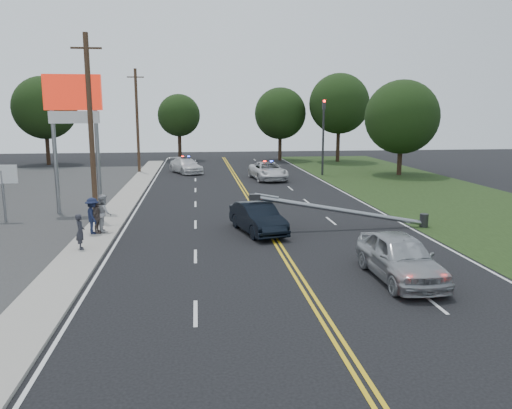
{
  "coord_description": "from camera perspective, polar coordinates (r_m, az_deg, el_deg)",
  "views": [
    {
      "loc": [
        -3.57,
        -16.07,
        5.87
      ],
      "look_at": [
        -0.89,
        6.32,
        1.7
      ],
      "focal_mm": 35.0,
      "sensor_mm": 36.0,
      "label": 1
    }
  ],
  "objects": [
    {
      "name": "utility_pole_mid",
      "position": [
        28.64,
        -18.35,
        8.38
      ],
      "size": [
        1.6,
        0.28,
        10.0
      ],
      "color": "#382619",
      "rests_on": "ground"
    },
    {
      "name": "centerline_yellow",
      "position": [
        26.96,
        0.95,
        -2.08
      ],
      "size": [
        0.36,
        80.0,
        0.0
      ],
      "primitive_type": "cube",
      "color": "gold",
      "rests_on": "ground"
    },
    {
      "name": "bystander_a",
      "position": [
        22.49,
        -19.45,
        -2.94
      ],
      "size": [
        0.52,
        0.64,
        1.53
      ],
      "primitive_type": "imported",
      "rotation": [
        0.0,
        0.0,
        1.89
      ],
      "color": "#292A31",
      "rests_on": "sidewalk"
    },
    {
      "name": "crashed_sedan",
      "position": [
        24.62,
        0.2,
        -1.55
      ],
      "size": [
        2.6,
        4.73,
        1.48
      ],
      "primitive_type": "imported",
      "rotation": [
        0.0,
        0.0,
        0.24
      ],
      "color": "black",
      "rests_on": "ground"
    },
    {
      "name": "traffic_signal",
      "position": [
        47.6,
        7.7,
        8.38
      ],
      "size": [
        0.28,
        0.41,
        7.05
      ],
      "color": "#2D2D30",
      "rests_on": "ground"
    },
    {
      "name": "tree_9",
      "position": [
        49.31,
        16.33,
        9.57
      ],
      "size": [
        6.89,
        6.89,
        8.9
      ],
      "color": "black",
      "rests_on": "ground"
    },
    {
      "name": "tree_6",
      "position": [
        62.8,
        -8.8,
        10.03
      ],
      "size": [
        5.16,
        5.16,
        8.11
      ],
      "color": "black",
      "rests_on": "ground"
    },
    {
      "name": "emergency_a",
      "position": [
        44.21,
        1.39,
        3.86
      ],
      "size": [
        3.18,
        5.85,
        1.56
      ],
      "primitive_type": "imported",
      "rotation": [
        0.0,
        0.0,
        0.11
      ],
      "color": "silver",
      "rests_on": "ground"
    },
    {
      "name": "bystander_b",
      "position": [
        25.43,
        -17.02,
        -0.94
      ],
      "size": [
        0.94,
        1.06,
        1.84
      ],
      "primitive_type": "imported",
      "rotation": [
        0.0,
        0.0,
        1.88
      ],
      "color": "#A8A8AC",
      "rests_on": "sidewalk"
    },
    {
      "name": "utility_pole_far",
      "position": [
        50.4,
        -13.42,
        9.3
      ],
      "size": [
        1.6,
        0.28,
        10.0
      ],
      "color": "#382619",
      "rests_on": "ground"
    },
    {
      "name": "grass_verge",
      "position": [
        31.71,
        25.91,
        -1.25
      ],
      "size": [
        12.0,
        80.0,
        0.01
      ],
      "primitive_type": "cube",
      "color": "black",
      "rests_on": "ground"
    },
    {
      "name": "waiting_sedan",
      "position": [
        18.51,
        16.14,
        -5.77
      ],
      "size": [
        2.01,
        4.87,
        1.65
      ],
      "primitive_type": "imported",
      "rotation": [
        0.0,
        0.0,
        0.01
      ],
      "color": "#9B9EA2",
      "rests_on": "ground"
    },
    {
      "name": "pylon_sign",
      "position": [
        30.86,
        -20.12,
        10.08
      ],
      "size": [
        3.2,
        0.35,
        8.0
      ],
      "color": "gray",
      "rests_on": "ground"
    },
    {
      "name": "sidewalk",
      "position": [
        27.15,
        -16.91,
        -2.34
      ],
      "size": [
        1.8,
        70.0,
        0.12
      ],
      "primitive_type": "cube",
      "color": "#9B958C",
      "rests_on": "ground"
    },
    {
      "name": "bystander_d",
      "position": [
        25.21,
        -17.73,
        -1.41
      ],
      "size": [
        0.55,
        0.97,
        1.55
      ],
      "primitive_type": "imported",
      "rotation": [
        0.0,
        0.0,
        1.37
      ],
      "color": "#5F514C",
      "rests_on": "sidewalk"
    },
    {
      "name": "fallen_streetlight",
      "position": [
        25.78,
        10.83,
        -0.79
      ],
      "size": [
        9.36,
        0.44,
        1.91
      ],
      "color": "#2D2D30",
      "rests_on": "ground"
    },
    {
      "name": "bystander_c",
      "position": [
        25.17,
        -18.17,
        -1.22
      ],
      "size": [
        1.0,
        1.29,
        1.75
      ],
      "primitive_type": "imported",
      "rotation": [
        0.0,
        0.0,
        1.91
      ],
      "color": "#161D39",
      "rests_on": "sidewalk"
    },
    {
      "name": "tree_7",
      "position": [
        62.17,
        2.79,
        10.35
      ],
      "size": [
        6.29,
        6.29,
        8.89
      ],
      "color": "black",
      "rests_on": "ground"
    },
    {
      "name": "small_sign",
      "position": [
        30.16,
        -27.03,
        2.59
      ],
      "size": [
        1.6,
        0.14,
        3.1
      ],
      "color": "gray",
      "rests_on": "ground"
    },
    {
      "name": "tree_5",
      "position": [
        61.56,
        -23.01,
        10.13
      ],
      "size": [
        6.99,
        6.99,
        9.88
      ],
      "color": "black",
      "rests_on": "ground"
    },
    {
      "name": "ground",
      "position": [
        17.48,
        5.44,
        -9.2
      ],
      "size": [
        120.0,
        120.0,
        0.0
      ],
      "primitive_type": "plane",
      "color": "black",
      "rests_on": "ground"
    },
    {
      "name": "emergency_b",
      "position": [
        49.51,
        -8.02,
        4.42
      ],
      "size": [
        3.83,
        5.45,
        1.47
      ],
      "primitive_type": "imported",
      "rotation": [
        0.0,
        0.0,
        0.39
      ],
      "color": "silver",
      "rests_on": "ground"
    },
    {
      "name": "tree_8",
      "position": [
        61.22,
        9.49,
        11.29
      ],
      "size": [
        7.13,
        7.13,
        10.47
      ],
      "color": "black",
      "rests_on": "ground"
    }
  ]
}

